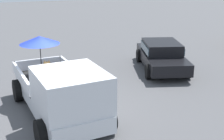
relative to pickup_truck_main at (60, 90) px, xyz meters
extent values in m
plane|color=#4C4C4F|center=(-0.40, -0.02, -0.99)|extent=(80.00, 80.00, 0.00)
cylinder|color=black|center=(1.28, 1.08, -0.59)|extent=(0.82, 0.34, 0.80)
cylinder|color=black|center=(1.42, -0.87, -0.59)|extent=(0.82, 0.34, 0.80)
cylinder|color=black|center=(-2.21, 0.82, -0.59)|extent=(0.82, 0.34, 0.80)
cylinder|color=black|center=(-2.07, -1.13, -0.59)|extent=(0.82, 0.34, 0.80)
cube|color=silver|center=(-0.40, -0.02, -0.42)|extent=(5.12, 2.17, 0.50)
cube|color=silver|center=(1.00, 0.08, 0.37)|extent=(2.23, 2.01, 1.08)
cube|color=#4C606B|center=(2.00, 0.16, 0.57)|extent=(0.19, 1.72, 0.64)
cube|color=black|center=(-1.54, -0.11, -0.14)|extent=(2.93, 2.04, 0.06)
cube|color=silver|center=(-1.61, 0.81, 0.09)|extent=(2.80, 0.31, 0.40)
cube|color=silver|center=(-1.47, -1.03, 0.09)|extent=(2.80, 0.31, 0.40)
cube|color=silver|center=(-2.89, -0.21, 0.09)|extent=(0.24, 1.84, 0.40)
ellipsoid|color=olive|center=(-1.58, -0.17, 0.15)|extent=(0.70, 0.37, 0.52)
sphere|color=olive|center=(-1.28, -0.15, 0.47)|extent=(0.30, 0.30, 0.28)
cone|color=olive|center=(-1.29, -0.07, 0.61)|extent=(0.10, 0.10, 0.12)
cone|color=olive|center=(-1.28, -0.23, 0.61)|extent=(0.10, 0.10, 0.12)
cylinder|color=black|center=(-1.89, -0.25, 0.52)|extent=(0.03, 0.03, 1.26)
cone|color=#1E33B7|center=(-1.89, -0.25, 1.25)|extent=(1.51, 1.51, 0.28)
cylinder|color=black|center=(-1.84, 6.10, -0.66)|extent=(0.70, 0.41, 0.66)
cylinder|color=black|center=(-2.38, 4.42, -0.66)|extent=(0.70, 0.41, 0.66)
cylinder|color=black|center=(-4.40, 6.93, -0.66)|extent=(0.70, 0.41, 0.66)
cylinder|color=black|center=(-4.95, 5.26, -0.66)|extent=(0.70, 0.41, 0.66)
cube|color=black|center=(-3.39, 5.68, -0.44)|extent=(4.63, 3.00, 0.52)
cube|color=black|center=(-3.49, 5.71, 0.06)|extent=(2.49, 2.17, 0.56)
cube|color=#4C606B|center=(-3.49, 5.71, 0.06)|extent=(2.46, 2.23, 0.32)
camera|label=1|loc=(8.90, -1.86, 3.57)|focal=49.40mm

